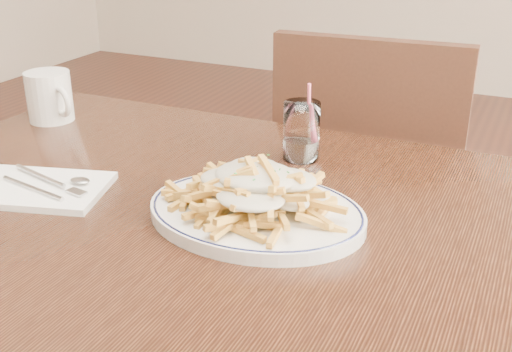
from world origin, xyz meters
The scene contains 8 objects.
table centered at (0.00, 0.00, 0.67)m, with size 1.20×0.80×0.75m.
chair_far centered at (0.08, 0.63, 0.52)m, with size 0.44×0.44×0.91m.
fries_plate centered at (0.07, -0.02, 0.76)m, with size 0.39×0.37×0.02m.
loaded_fries centered at (0.07, -0.02, 0.81)m, with size 0.28×0.26×0.07m.
napkin centered at (-0.29, -0.08, 0.76)m, with size 0.22×0.15×0.01m, color white.
cutlery centered at (-0.29, -0.07, 0.76)m, with size 0.18×0.09×0.01m.
water_glass centered at (0.05, 0.23, 0.80)m, with size 0.06×0.06×0.14m.
coffee_mug centered at (-0.51, 0.21, 0.80)m, with size 0.13×0.09×0.10m.
Camera 1 is at (0.42, -0.77, 1.18)m, focal length 45.00 mm.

